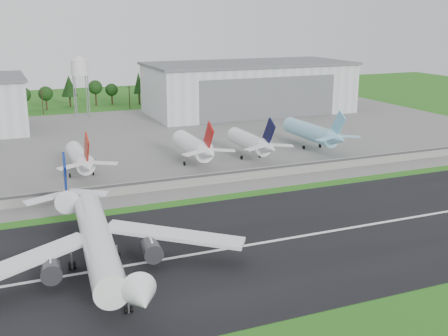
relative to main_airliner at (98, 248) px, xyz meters
name	(u,v)px	position (x,y,z in m)	size (l,w,h in m)	color
ground	(261,266)	(29.79, -9.57, -4.89)	(600.00, 600.00, 0.00)	#246417
runway	(240,247)	(29.79, 0.43, -4.84)	(320.00, 60.00, 0.10)	black
runway_centerline	(240,247)	(29.79, 0.43, -4.78)	(220.00, 1.00, 0.02)	white
apron	(123,143)	(29.79, 110.43, -4.84)	(320.00, 150.00, 0.10)	slate
blast_fence	(175,183)	(29.79, 45.42, -3.09)	(240.00, 0.61, 3.50)	gray
hangar_east	(249,88)	(104.79, 155.35, 7.73)	(102.00, 47.00, 25.20)	silver
water_tower	(79,66)	(24.79, 175.43, 19.66)	(8.40, 8.40, 29.40)	#99999E
utility_poles	(88,111)	(29.79, 190.43, -4.89)	(230.00, 3.00, 12.00)	black
treeline	(83,107)	(29.79, 205.43, -4.89)	(320.00, 16.00, 22.00)	black
main_airliner	(98,248)	(0.00, 0.00, 0.00)	(57.09, 59.27, 18.17)	white
parked_jet_red_a	(81,159)	(7.38, 66.96, 1.09)	(7.36, 31.29, 16.48)	white
parked_jet_red_b	(196,147)	(44.05, 67.02, 1.46)	(7.36, 31.29, 16.87)	white
parked_jet_navy	(253,142)	(64.64, 66.98, 1.21)	(7.36, 31.29, 16.60)	white
parked_jet_skyblue	(315,133)	(92.09, 72.02, 1.40)	(7.36, 37.29, 16.86)	#84C8E4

